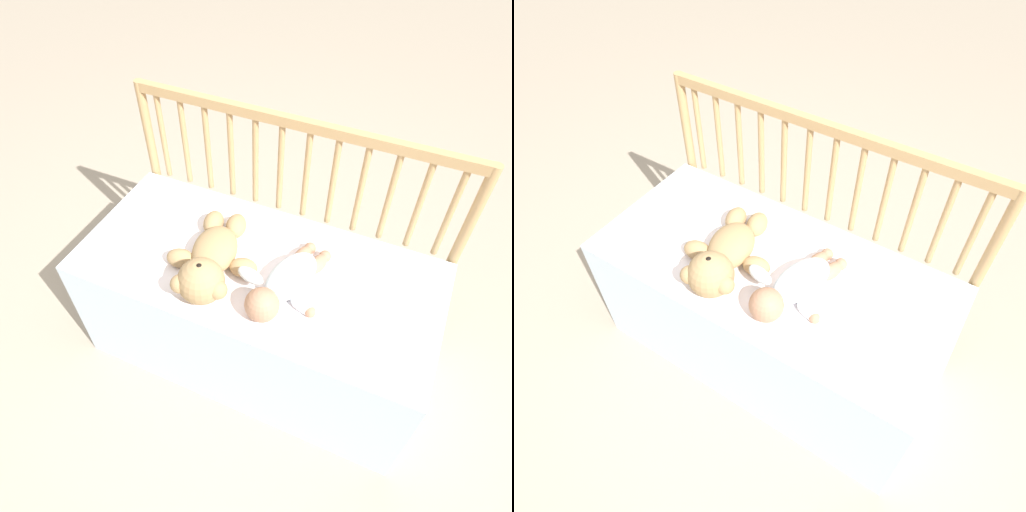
% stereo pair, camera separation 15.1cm
% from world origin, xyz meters
% --- Properties ---
extents(ground_plane, '(12.00, 12.00, 0.00)m').
position_xyz_m(ground_plane, '(0.00, 0.00, 0.00)').
color(ground_plane, tan).
extents(crib_mattress, '(1.25, 0.58, 0.53)m').
position_xyz_m(crib_mattress, '(0.00, 0.00, 0.26)').
color(crib_mattress, silver).
rests_on(crib_mattress, ground_plane).
extents(crib_rail, '(1.25, 0.04, 0.93)m').
position_xyz_m(crib_rail, '(-0.00, 0.31, 0.66)').
color(crib_rail, tan).
rests_on(crib_rail, ground_plane).
extents(blanket, '(0.79, 0.51, 0.01)m').
position_xyz_m(blanket, '(-0.02, -0.01, 0.53)').
color(blanket, white).
rests_on(blanket, crib_mattress).
extents(teddy_bear, '(0.32, 0.44, 0.16)m').
position_xyz_m(teddy_bear, '(-0.13, -0.09, 0.59)').
color(teddy_bear, tan).
rests_on(teddy_bear, crib_mattress).
extents(baby, '(0.29, 0.39, 0.11)m').
position_xyz_m(baby, '(0.13, -0.06, 0.57)').
color(baby, white).
rests_on(baby, crib_mattress).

